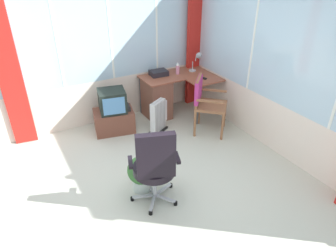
{
  "coord_description": "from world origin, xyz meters",
  "views": [
    {
      "loc": [
        -1.24,
        -2.6,
        2.67
      ],
      "look_at": [
        0.45,
        0.38,
        0.7
      ],
      "focal_mm": 32.94,
      "sensor_mm": 36.0,
      "label": 1
    }
  ],
  "objects_px": {
    "desk": "(160,96)",
    "space_heater": "(159,116)",
    "desk_lamp": "(198,59)",
    "tv_remote": "(203,78)",
    "potted_plant": "(142,172)",
    "paper_tray": "(159,73)",
    "tv_on_stand": "(114,113)",
    "wooden_armchair": "(204,98)",
    "office_chair": "(155,165)",
    "spray_bottle": "(178,68)"
  },
  "relations": [
    {
      "from": "desk",
      "to": "space_heater",
      "type": "xyz_separation_m",
      "value": [
        -0.28,
        -0.48,
        -0.12
      ]
    },
    {
      "from": "desk_lamp",
      "to": "tv_remote",
      "type": "relative_size",
      "value": 2.32
    },
    {
      "from": "desk_lamp",
      "to": "potted_plant",
      "type": "bearing_deg",
      "value": -139.44
    },
    {
      "from": "paper_tray",
      "to": "space_heater",
      "type": "height_order",
      "value": "paper_tray"
    },
    {
      "from": "tv_remote",
      "to": "tv_on_stand",
      "type": "distance_m",
      "value": 1.65
    },
    {
      "from": "wooden_armchair",
      "to": "desk_lamp",
      "type": "bearing_deg",
      "value": 63.05
    },
    {
      "from": "paper_tray",
      "to": "office_chair",
      "type": "xyz_separation_m",
      "value": [
        -1.17,
        -2.1,
        -0.21
      ]
    },
    {
      "from": "desk",
      "to": "tv_on_stand",
      "type": "distance_m",
      "value": 0.93
    },
    {
      "from": "desk",
      "to": "tv_remote",
      "type": "xyz_separation_m",
      "value": [
        0.64,
        -0.39,
        0.35
      ]
    },
    {
      "from": "spray_bottle",
      "to": "wooden_armchair",
      "type": "distance_m",
      "value": 0.88
    },
    {
      "from": "paper_tray",
      "to": "tv_remote",
      "type": "bearing_deg",
      "value": -40.65
    },
    {
      "from": "paper_tray",
      "to": "tv_on_stand",
      "type": "bearing_deg",
      "value": -166.86
    },
    {
      "from": "desk",
      "to": "potted_plant",
      "type": "height_order",
      "value": "desk"
    },
    {
      "from": "paper_tray",
      "to": "office_chair",
      "type": "height_order",
      "value": "office_chair"
    },
    {
      "from": "paper_tray",
      "to": "wooden_armchair",
      "type": "relative_size",
      "value": 0.32
    },
    {
      "from": "tv_remote",
      "to": "wooden_armchair",
      "type": "distance_m",
      "value": 0.54
    },
    {
      "from": "desk",
      "to": "paper_tray",
      "type": "distance_m",
      "value": 0.4
    },
    {
      "from": "spray_bottle",
      "to": "office_chair",
      "type": "distance_m",
      "value": 2.51
    },
    {
      "from": "tv_remote",
      "to": "desk_lamp",
      "type": "bearing_deg",
      "value": 57.06
    },
    {
      "from": "desk_lamp",
      "to": "spray_bottle",
      "type": "bearing_deg",
      "value": 172.17
    },
    {
      "from": "tv_on_stand",
      "to": "office_chair",
      "type": "bearing_deg",
      "value": -95.98
    },
    {
      "from": "space_heater",
      "to": "desk",
      "type": "bearing_deg",
      "value": 60.21
    },
    {
      "from": "paper_tray",
      "to": "tv_on_stand",
      "type": "relative_size",
      "value": 0.41
    },
    {
      "from": "paper_tray",
      "to": "desk",
      "type": "bearing_deg",
      "value": -112.2
    },
    {
      "from": "desk",
      "to": "office_chair",
      "type": "bearing_deg",
      "value": -119.51
    },
    {
      "from": "tv_remote",
      "to": "paper_tray",
      "type": "relative_size",
      "value": 0.5
    },
    {
      "from": "office_chair",
      "to": "potted_plant",
      "type": "distance_m",
      "value": 0.43
    },
    {
      "from": "desk",
      "to": "potted_plant",
      "type": "relative_size",
      "value": 2.62
    },
    {
      "from": "paper_tray",
      "to": "space_heater",
      "type": "xyz_separation_m",
      "value": [
        -0.32,
        -0.6,
        -0.5
      ]
    },
    {
      "from": "desk",
      "to": "paper_tray",
      "type": "relative_size",
      "value": 4.14
    },
    {
      "from": "desk",
      "to": "tv_remote",
      "type": "distance_m",
      "value": 0.83
    },
    {
      "from": "potted_plant",
      "to": "tv_remote",
      "type": "bearing_deg",
      "value": 35.69
    },
    {
      "from": "desk_lamp",
      "to": "spray_bottle",
      "type": "xyz_separation_m",
      "value": [
        -0.39,
        0.05,
        -0.12
      ]
    },
    {
      "from": "wooden_armchair",
      "to": "space_heater",
      "type": "distance_m",
      "value": 0.8
    },
    {
      "from": "desk_lamp",
      "to": "paper_tray",
      "type": "relative_size",
      "value": 1.16
    },
    {
      "from": "desk_lamp",
      "to": "paper_tray",
      "type": "xyz_separation_m",
      "value": [
        -0.72,
        0.15,
        -0.18
      ]
    },
    {
      "from": "tv_remote",
      "to": "space_heater",
      "type": "relative_size",
      "value": 0.27
    },
    {
      "from": "space_heater",
      "to": "potted_plant",
      "type": "relative_size",
      "value": 1.17
    },
    {
      "from": "office_chair",
      "to": "spray_bottle",
      "type": "bearing_deg",
      "value": 53.1
    },
    {
      "from": "spray_bottle",
      "to": "paper_tray",
      "type": "height_order",
      "value": "spray_bottle"
    },
    {
      "from": "desk",
      "to": "wooden_armchair",
      "type": "xyz_separation_m",
      "value": [
        0.37,
        -0.83,
        0.2
      ]
    },
    {
      "from": "desk_lamp",
      "to": "wooden_armchair",
      "type": "height_order",
      "value": "desk_lamp"
    },
    {
      "from": "tv_remote",
      "to": "potted_plant",
      "type": "relative_size",
      "value": 0.32
    },
    {
      "from": "desk_lamp",
      "to": "space_heater",
      "type": "distance_m",
      "value": 1.32
    },
    {
      "from": "spray_bottle",
      "to": "tv_on_stand",
      "type": "height_order",
      "value": "spray_bottle"
    },
    {
      "from": "potted_plant",
      "to": "tv_on_stand",
      "type": "bearing_deg",
      "value": 81.89
    },
    {
      "from": "spray_bottle",
      "to": "paper_tray",
      "type": "relative_size",
      "value": 0.72
    },
    {
      "from": "desk",
      "to": "office_chair",
      "type": "distance_m",
      "value": 2.28
    },
    {
      "from": "office_chair",
      "to": "space_heater",
      "type": "distance_m",
      "value": 1.74
    },
    {
      "from": "space_heater",
      "to": "potted_plant",
      "type": "bearing_deg",
      "value": -126.12
    }
  ]
}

